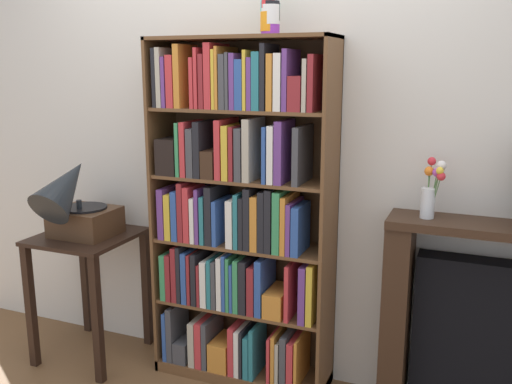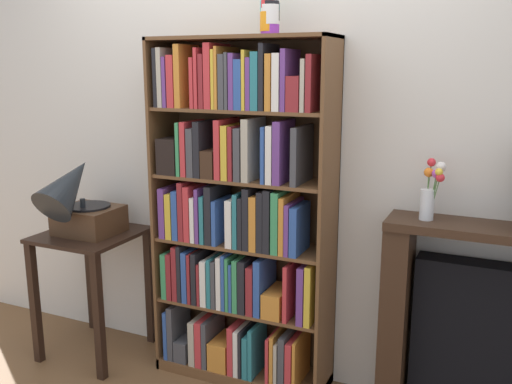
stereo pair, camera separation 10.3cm
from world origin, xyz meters
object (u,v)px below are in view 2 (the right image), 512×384
object	(u,v)px
side_table_left	(92,263)
gramophone	(78,201)
fireplace_mantel	(509,337)
flower_vase	(431,191)
bookshelf	(237,223)
cup_stack	(270,6)

from	to	relation	value
side_table_left	gramophone	xyz separation A→B (m)	(-0.00, -0.08, 0.40)
side_table_left	gramophone	bearing A→B (deg)	-90.00
gramophone	fireplace_mantel	xyz separation A→B (m)	(2.24, 0.24, -0.46)
flower_vase	bookshelf	bearing A→B (deg)	-178.10
fireplace_mantel	flower_vase	distance (m)	0.75
cup_stack	side_table_left	bearing A→B (deg)	-174.62
bookshelf	flower_vase	distance (m)	0.99
side_table_left	fireplace_mantel	world-z (taller)	fireplace_mantel
fireplace_mantel	side_table_left	bearing A→B (deg)	-175.96
cup_stack	flower_vase	world-z (taller)	cup_stack
gramophone	fireplace_mantel	size ratio (longest dim) A/B	0.45
fireplace_mantel	flower_vase	world-z (taller)	flower_vase
bookshelf	gramophone	xyz separation A→B (m)	(-0.90, -0.19, 0.07)
bookshelf	side_table_left	size ratio (longest dim) A/B	2.45
cup_stack	flower_vase	xyz separation A→B (m)	(0.78, 0.04, -0.83)
gramophone	cup_stack	bearing A→B (deg)	9.39
fireplace_mantel	bookshelf	bearing A→B (deg)	-177.91
bookshelf	fireplace_mantel	distance (m)	1.40
bookshelf	fireplace_mantel	xyz separation A→B (m)	(1.34, 0.05, -0.39)
cup_stack	fireplace_mantel	distance (m)	1.87
bookshelf	cup_stack	size ratio (longest dim) A/B	6.90
gramophone	fireplace_mantel	bearing A→B (deg)	6.00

